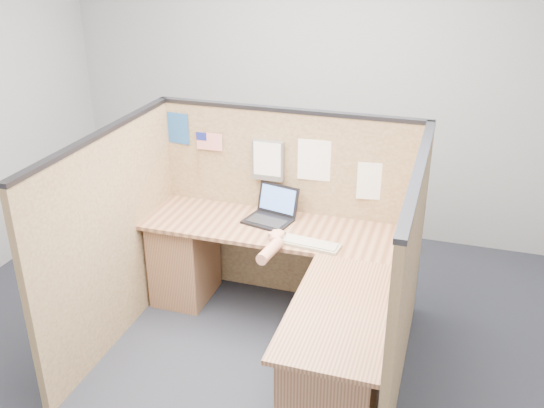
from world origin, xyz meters
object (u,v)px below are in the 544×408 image
(laptop, at_px, (270,212))
(keyboard, at_px, (310,244))
(l_desk, at_px, (284,299))
(mouse, at_px, (277,238))

(laptop, height_order, keyboard, laptop)
(l_desk, distance_m, laptop, 0.70)
(l_desk, relative_size, keyboard, 4.49)
(laptop, bearing_deg, l_desk, -49.76)
(l_desk, distance_m, mouse, 0.42)
(l_desk, height_order, laptop, laptop)
(keyboard, bearing_deg, laptop, 146.68)
(laptop, relative_size, mouse, 3.25)
(laptop, distance_m, keyboard, 0.50)
(l_desk, xyz_separation_m, laptop, (-0.26, 0.51, 0.40))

